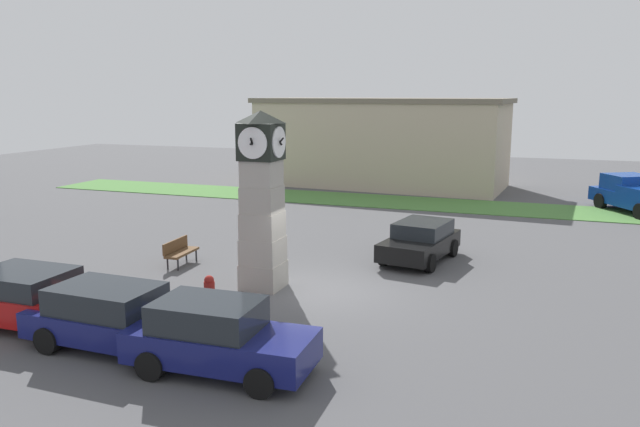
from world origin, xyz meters
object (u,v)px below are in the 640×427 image
Objects in this scene: car_navy_sedan at (31,298)px; car_by_building at (217,337)px; car_far_lot at (420,241)px; pickup_truck at (638,195)px; bollard_near_tower at (199,331)px; bollard_mid_row at (208,312)px; bollard_far_row at (210,295)px; bench at (180,250)px; clock_tower at (262,202)px; car_near_tower at (115,317)px.

car_navy_sedan is 1.05× the size of car_by_building.
car_navy_sedan is at bearing -130.07° from car_far_lot.
pickup_truck is (10.90, 23.22, 0.14)m from car_by_building.
bollard_near_tower is 1.11× the size of bollard_mid_row.
bollard_near_tower is at bearing -65.38° from bollard_far_row.
car_by_building is at bearing -55.19° from bollard_mid_row.
bench is at bearing 86.22° from car_navy_sedan.
car_by_building is at bearing -74.54° from clock_tower.
car_by_building reaches higher than bench.
pickup_truck reaches higher than car_near_tower.
car_navy_sedan is 6.33m from bench.
pickup_truck is at bearing 55.99° from car_far_lot.
bollard_far_row is 0.27× the size of car_by_building.
bollard_far_row is at bearing -119.98° from car_far_lot.
bollard_far_row reaches higher than bollard_mid_row.
car_navy_sedan is at bearing -164.64° from bollard_mid_row.
bollard_far_row is 8.65m from car_far_lot.
car_far_lot is at bearing 49.93° from car_navy_sedan.
car_near_tower reaches higher than bench.
car_near_tower reaches higher than bollard_near_tower.
car_far_lot reaches higher than bollard_mid_row.
car_near_tower reaches higher than car_far_lot.
car_navy_sedan is 1.03× the size of car_far_lot.
car_navy_sedan is 5.91m from car_by_building.
car_far_lot reaches higher than bollard_far_row.
bench is at bearing 130.84° from bollard_far_row.
pickup_truck is at bearing 54.46° from clock_tower.
pickup_truck reaches higher than bollard_mid_row.
car_by_building is 10.84m from car_far_lot.
car_by_building is (1.59, -5.74, -1.90)m from clock_tower.
bollard_mid_row is at bearing -120.15° from pickup_truck.
car_far_lot is 0.75× the size of pickup_truck.
bench is (-2.54, 6.79, -0.24)m from car_near_tower.
car_far_lot is (4.32, 7.50, 0.17)m from bollard_far_row.
bollard_mid_row is (0.18, -3.72, -2.20)m from clock_tower.
pickup_truck is at bearing 44.59° from bench.
clock_tower is 1.33× the size of car_by_building.
bollard_near_tower is 25.42m from pickup_truck.
bollard_near_tower is 0.67× the size of bench.
car_navy_sedan is at bearing 170.79° from car_near_tower.
pickup_truck is (12.49, 17.48, -1.77)m from clock_tower.
bollard_far_row is 0.25× the size of car_near_tower.
bollard_mid_row is 2.27m from car_near_tower.
pickup_truck is 22.95m from bench.
bollard_far_row is at bearing 114.62° from bollard_near_tower.
car_by_building is 2.51× the size of bench.
bollard_far_row is 0.26× the size of car_navy_sedan.
car_near_tower is 11.53m from car_far_lot.
pickup_truck is at bearing 62.44° from bollard_near_tower.
bollard_mid_row is 0.24× the size of car_far_lot.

